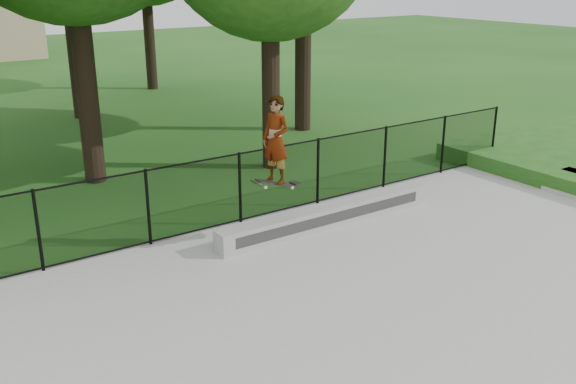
# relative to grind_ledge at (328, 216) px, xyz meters

# --- Properties ---
(ground) EXTENTS (100.00, 100.00, 0.00)m
(ground) POSITION_rel_grind_ledge_xyz_m (-1.36, -4.70, -0.28)
(ground) COLOR #1B5417
(ground) RESTS_ON ground
(concrete_slab) EXTENTS (14.00, 12.00, 0.06)m
(concrete_slab) POSITION_rel_grind_ledge_xyz_m (-1.36, -4.70, -0.25)
(concrete_slab) COLOR #A3A49F
(concrete_slab) RESTS_ON ground
(grind_ledge) EXTENTS (5.09, 0.40, 0.43)m
(grind_ledge) POSITION_rel_grind_ledge_xyz_m (0.00, 0.00, 0.00)
(grind_ledge) COLOR #A3A39E
(grind_ledge) RESTS_ON concrete_slab
(skater_airborne) EXTENTS (0.81, 0.67, 1.82)m
(skater_airborne) POSITION_rel_grind_ledge_xyz_m (-1.33, -0.09, 1.78)
(skater_airborne) COLOR black
(skater_airborne) RESTS_ON ground
(chainlink_fence) EXTENTS (16.06, 0.06, 1.50)m
(chainlink_fence) POSITION_rel_grind_ledge_xyz_m (-1.36, 1.20, 0.54)
(chainlink_fence) COLOR black
(chainlink_fence) RESTS_ON concrete_slab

